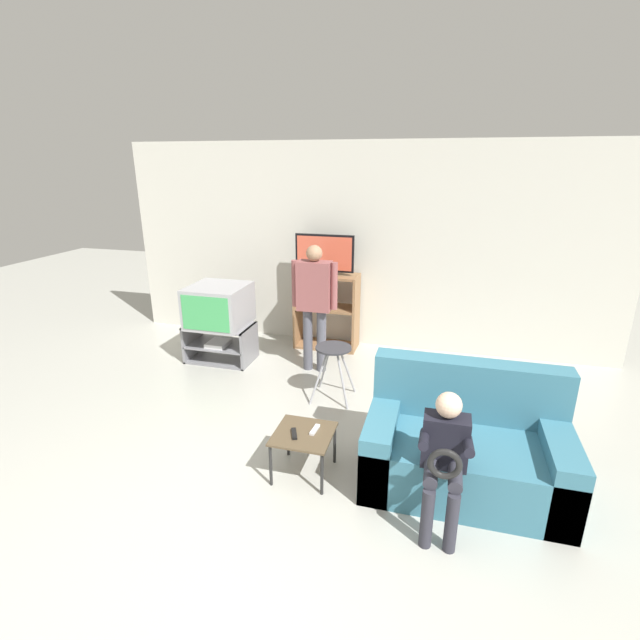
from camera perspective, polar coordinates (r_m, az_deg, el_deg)
name	(u,v)px	position (r m, az deg, el deg)	size (l,w,h in m)	color
ground_plane	(239,572)	(3.23, -9.97, -28.19)	(18.00, 18.00, 0.00)	#ADADA3
wall_back	(362,248)	(6.03, 5.15, 8.84)	(6.40, 0.06, 2.60)	beige
tv_stand	(220,343)	(5.86, -12.15, -2.77)	(0.80, 0.49, 0.46)	slate
television_main	(219,305)	(5.72, -12.36, 1.76)	(0.67, 0.68, 0.49)	#9E9EA3
media_shelf	(326,310)	(6.05, 0.80, 1.19)	(0.81, 0.39, 0.99)	#8E6642
television_flat	(324,256)	(5.86, 0.56, 7.93)	(0.75, 0.20, 0.51)	black
folding_stool	(333,356)	(4.72, 1.66, -4.41)	(0.42, 0.41, 0.58)	#99999E
snack_table	(304,438)	(3.70, -2.03, -14.26)	(0.45, 0.45, 0.37)	brown
remote_control_black	(294,434)	(3.65, -3.19, -13.80)	(0.04, 0.14, 0.02)	black
remote_control_white	(315,430)	(3.69, -0.65, -13.34)	(0.04, 0.14, 0.02)	silver
couch	(465,449)	(3.78, 17.39, -14.87)	(1.46, 0.84, 0.90)	teal
person_standing_adult	(314,297)	(5.24, -0.69, 2.82)	(0.53, 0.20, 1.49)	#4C4C56
person_seated_child	(445,453)	(3.21, 15.09, -15.47)	(0.33, 0.43, 0.95)	#2D2D38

